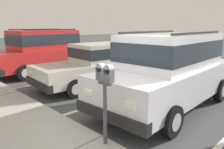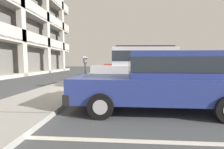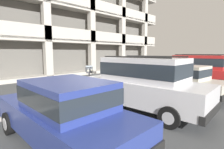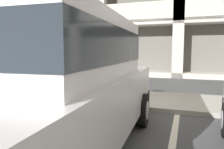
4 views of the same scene
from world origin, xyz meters
The scene contains 6 objects.
ground_plane centered at (0.00, 0.00, -0.05)m, with size 80.00×80.00×0.10m.
parking_stall_lines centered at (1.63, -1.40, 0.00)m, with size 13.18×4.80×0.01m.
silver_suv centered at (0.16, -2.36, 1.09)m, with size 2.17×4.86×2.03m.
dark_hatchback centered at (3.23, -2.45, 0.82)m, with size 2.06×4.59×1.54m.
blue_coupe centered at (6.72, -2.14, 1.09)m, with size 2.23×4.89×2.03m.
parking_meter_near centered at (-0.24, 0.35, 1.20)m, with size 0.35×0.12×1.45m.
Camera 1 is at (-2.86, 2.74, 2.18)m, focal length 35.00 mm.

